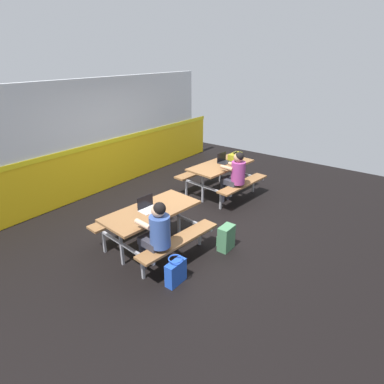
{
  "coord_description": "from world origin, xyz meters",
  "views": [
    {
      "loc": [
        -4.67,
        -3.55,
        3.09
      ],
      "look_at": [
        0.0,
        -0.03,
        0.55
      ],
      "focal_mm": 30.04,
      "sensor_mm": 36.0,
      "label": 1
    }
  ],
  "objects_px": {
    "backpack_dark": "(226,238)",
    "laptop_dark": "(224,161)",
    "toolbox_grey": "(235,156)",
    "picnic_table_right": "(221,171)",
    "laptop_silver": "(148,207)",
    "tote_bag_bright": "(176,272)",
    "student_further": "(235,174)",
    "student_nearer": "(156,232)",
    "picnic_table_left": "(152,219)"
  },
  "relations": [
    {
      "from": "laptop_silver",
      "to": "backpack_dark",
      "type": "bearing_deg",
      "value": -54.13
    },
    {
      "from": "student_nearer",
      "to": "tote_bag_bright",
      "type": "xyz_separation_m",
      "value": [
        -0.03,
        -0.38,
        -0.51
      ]
    },
    {
      "from": "student_further",
      "to": "toolbox_grey",
      "type": "xyz_separation_m",
      "value": [
        0.81,
        0.48,
        0.1
      ]
    },
    {
      "from": "tote_bag_bright",
      "to": "backpack_dark",
      "type": "bearing_deg",
      "value": -5.39
    },
    {
      "from": "picnic_table_right",
      "to": "laptop_dark",
      "type": "bearing_deg",
      "value": 8.24
    },
    {
      "from": "student_further",
      "to": "backpack_dark",
      "type": "distance_m",
      "value": 1.9
    },
    {
      "from": "student_further",
      "to": "laptop_dark",
      "type": "height_order",
      "value": "student_further"
    },
    {
      "from": "laptop_dark",
      "to": "toolbox_grey",
      "type": "height_order",
      "value": "laptop_dark"
    },
    {
      "from": "picnic_table_right",
      "to": "backpack_dark",
      "type": "distance_m",
      "value": 2.37
    },
    {
      "from": "laptop_dark",
      "to": "toolbox_grey",
      "type": "xyz_separation_m",
      "value": [
        0.39,
        -0.08,
        0.02
      ]
    },
    {
      "from": "student_further",
      "to": "tote_bag_bright",
      "type": "height_order",
      "value": "student_further"
    },
    {
      "from": "student_nearer",
      "to": "student_further",
      "type": "relative_size",
      "value": 1.0
    },
    {
      "from": "picnic_table_right",
      "to": "laptop_silver",
      "type": "distance_m",
      "value": 2.71
    },
    {
      "from": "picnic_table_right",
      "to": "tote_bag_bright",
      "type": "bearing_deg",
      "value": -158.57
    },
    {
      "from": "picnic_table_left",
      "to": "student_further",
      "type": "bearing_deg",
      "value": -4.75
    },
    {
      "from": "student_nearer",
      "to": "backpack_dark",
      "type": "height_order",
      "value": "student_nearer"
    },
    {
      "from": "student_further",
      "to": "tote_bag_bright",
      "type": "bearing_deg",
      "value": -166.29
    },
    {
      "from": "picnic_table_left",
      "to": "tote_bag_bright",
      "type": "distance_m",
      "value": 1.07
    },
    {
      "from": "picnic_table_right",
      "to": "backpack_dark",
      "type": "relative_size",
      "value": 3.86
    },
    {
      "from": "toolbox_grey",
      "to": "tote_bag_bright",
      "type": "distance_m",
      "value": 3.89
    },
    {
      "from": "tote_bag_bright",
      "to": "laptop_dark",
      "type": "bearing_deg",
      "value": 20.86
    },
    {
      "from": "picnic_table_left",
      "to": "laptop_dark",
      "type": "relative_size",
      "value": 4.99
    },
    {
      "from": "toolbox_grey",
      "to": "picnic_table_left",
      "type": "bearing_deg",
      "value": -175.03
    },
    {
      "from": "student_further",
      "to": "tote_bag_bright",
      "type": "distance_m",
      "value": 2.97
    },
    {
      "from": "tote_bag_bright",
      "to": "laptop_silver",
      "type": "bearing_deg",
      "value": 64.87
    },
    {
      "from": "picnic_table_right",
      "to": "laptop_dark",
      "type": "distance_m",
      "value": 0.26
    },
    {
      "from": "laptop_silver",
      "to": "tote_bag_bright",
      "type": "distance_m",
      "value": 1.19
    },
    {
      "from": "picnic_table_left",
      "to": "student_further",
      "type": "xyz_separation_m",
      "value": [
        2.38,
        -0.2,
        0.14
      ]
    },
    {
      "from": "student_nearer",
      "to": "backpack_dark",
      "type": "bearing_deg",
      "value": -22.84
    },
    {
      "from": "laptop_silver",
      "to": "laptop_dark",
      "type": "height_order",
      "value": "same"
    },
    {
      "from": "backpack_dark",
      "to": "tote_bag_bright",
      "type": "bearing_deg",
      "value": 174.61
    },
    {
      "from": "toolbox_grey",
      "to": "backpack_dark",
      "type": "xyz_separation_m",
      "value": [
        -2.46,
        -1.28,
        -0.6
      ]
    },
    {
      "from": "student_nearer",
      "to": "backpack_dark",
      "type": "xyz_separation_m",
      "value": [
        1.16,
        -0.49,
        -0.49
      ]
    },
    {
      "from": "student_further",
      "to": "toolbox_grey",
      "type": "distance_m",
      "value": 0.95
    },
    {
      "from": "laptop_dark",
      "to": "backpack_dark",
      "type": "xyz_separation_m",
      "value": [
        -2.08,
        -1.36,
        -0.57
      ]
    },
    {
      "from": "backpack_dark",
      "to": "tote_bag_bright",
      "type": "xyz_separation_m",
      "value": [
        -1.19,
        0.11,
        -0.02
      ]
    },
    {
      "from": "backpack_dark",
      "to": "laptop_dark",
      "type": "bearing_deg",
      "value": 33.17
    },
    {
      "from": "student_further",
      "to": "toolbox_grey",
      "type": "bearing_deg",
      "value": 30.32
    },
    {
      "from": "student_further",
      "to": "laptop_dark",
      "type": "distance_m",
      "value": 0.7
    },
    {
      "from": "backpack_dark",
      "to": "laptop_silver",
      "type": "bearing_deg",
      "value": 125.87
    },
    {
      "from": "laptop_silver",
      "to": "picnic_table_right",
      "type": "bearing_deg",
      "value": 6.23
    },
    {
      "from": "toolbox_grey",
      "to": "backpack_dark",
      "type": "bearing_deg",
      "value": -152.53
    },
    {
      "from": "laptop_dark",
      "to": "tote_bag_bright",
      "type": "height_order",
      "value": "laptop_dark"
    },
    {
      "from": "student_further",
      "to": "laptop_silver",
      "type": "relative_size",
      "value": 3.54
    },
    {
      "from": "picnic_table_right",
      "to": "laptop_silver",
      "type": "xyz_separation_m",
      "value": [
        -2.68,
        -0.29,
        0.22
      ]
    },
    {
      "from": "backpack_dark",
      "to": "picnic_table_left",
      "type": "bearing_deg",
      "value": 126.01
    },
    {
      "from": "picnic_table_right",
      "to": "toolbox_grey",
      "type": "distance_m",
      "value": 0.59
    },
    {
      "from": "laptop_dark",
      "to": "backpack_dark",
      "type": "distance_m",
      "value": 2.55
    },
    {
      "from": "picnic_table_left",
      "to": "laptop_dark",
      "type": "bearing_deg",
      "value": 7.2
    },
    {
      "from": "picnic_table_right",
      "to": "student_further",
      "type": "xyz_separation_m",
      "value": [
        -0.28,
        -0.53,
        0.14
      ]
    }
  ]
}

